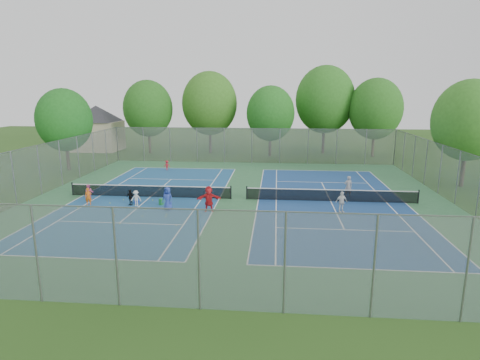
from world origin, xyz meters
name	(u,v)px	position (x,y,z in m)	size (l,w,h in m)	color
ground	(239,199)	(0.00, 0.00, 0.00)	(120.00, 120.00, 0.00)	#284D18
court_pad	(239,199)	(0.00, 0.00, 0.01)	(32.00, 32.00, 0.01)	#31693F
court_left	(151,197)	(-7.00, 0.00, 0.02)	(10.97, 23.77, 0.01)	navy
court_right	(331,201)	(7.00, 0.00, 0.02)	(10.97, 23.77, 0.01)	navy
net_left	(150,191)	(-7.00, 0.00, 0.46)	(12.87, 0.10, 0.91)	black
net_right	(331,196)	(7.00, 0.00, 0.46)	(12.87, 0.10, 0.91)	black
fence_north	(252,146)	(0.00, 16.00, 2.00)	(32.00, 0.10, 4.00)	gray
fence_south	(199,261)	(0.00, -16.00, 2.00)	(32.00, 0.10, 4.00)	gray
fence_west	(39,170)	(-16.00, 0.00, 2.00)	(32.00, 0.10, 4.00)	gray
fence_east	(458,178)	(16.00, 0.00, 2.00)	(32.00, 0.10, 4.00)	gray
house	(97,120)	(-22.00, 24.00, 4.21)	(11.03, 11.03, 7.30)	#B7A88C
tree_nw	(148,109)	(-14.00, 22.00, 5.89)	(6.40, 6.40, 9.58)	#443326
tree_nl	(210,103)	(-6.00, 23.00, 6.54)	(7.20, 7.20, 10.69)	#443326
tree_nc	(270,114)	(2.00, 21.00, 5.39)	(6.00, 6.00, 8.85)	#443326
tree_nr	(325,100)	(9.00, 24.00, 7.04)	(7.60, 7.60, 11.42)	#443326
tree_ne	(376,109)	(15.00, 22.00, 5.97)	(6.60, 6.60, 9.77)	#443326
tree_side_w	(64,120)	(-19.00, 10.00, 5.24)	(5.60, 5.60, 8.47)	#443326
tree_side_e	(469,120)	(19.00, 6.00, 5.74)	(6.00, 6.00, 9.20)	#443326
ball_crate	(136,201)	(-7.50, -1.81, 0.14)	(0.32, 0.32, 0.27)	#173AB3
ball_hopper	(161,202)	(-5.54, -2.11, 0.24)	(0.24, 0.24, 0.48)	#248438
student_a	(88,197)	(-10.81, -2.61, 0.64)	(0.47, 0.31, 1.29)	#DA5F14
student_b	(89,193)	(-11.30, -1.45, 0.63)	(0.62, 0.48, 1.27)	#DB558F
student_c	(136,198)	(-7.23, -2.59, 0.59)	(0.76, 0.44, 1.17)	silver
student_d	(130,197)	(-7.74, -2.38, 0.59)	(0.69, 0.29, 1.18)	black
student_e	(168,199)	(-4.69, -3.34, 0.83)	(0.81, 0.53, 1.66)	#293F97
student_f	(209,199)	(-1.76, -3.40, 0.90)	(1.68, 0.53, 1.81)	red
child_far_baseline	(167,165)	(-8.59, 10.74, 0.52)	(0.67, 0.39, 1.04)	#AC1825
instructor	(348,187)	(8.49, 1.41, 0.85)	(0.62, 0.41, 1.71)	#949496
teen_court_b	(341,202)	(7.34, -2.74, 0.74)	(0.87, 0.36, 1.49)	silver
tennis_ball_0	(110,203)	(-9.42, -2.14, 0.03)	(0.07, 0.07, 0.07)	#A5C92E
tennis_ball_1	(153,200)	(-6.50, -1.05, 0.03)	(0.07, 0.07, 0.07)	#DBF338
tennis_ball_2	(166,217)	(-4.40, -5.03, 0.03)	(0.07, 0.07, 0.07)	#D1E034
tennis_ball_3	(115,215)	(-7.90, -4.97, 0.03)	(0.07, 0.07, 0.07)	yellow
tennis_ball_4	(78,208)	(-11.27, -3.43, 0.03)	(0.07, 0.07, 0.07)	#C5E936
tennis_ball_5	(143,216)	(-5.97, -4.99, 0.03)	(0.07, 0.07, 0.07)	#C6D331
tennis_ball_6	(115,223)	(-7.25, -6.56, 0.03)	(0.07, 0.07, 0.07)	#CAE635
tennis_ball_7	(120,224)	(-6.90, -6.64, 0.03)	(0.07, 0.07, 0.07)	#BCDC33
tennis_ball_8	(124,200)	(-8.75, -1.15, 0.03)	(0.07, 0.07, 0.07)	#ACCF30
tennis_ball_9	(145,210)	(-6.28, -3.50, 0.03)	(0.07, 0.07, 0.07)	#B8D932
tennis_ball_10	(177,226)	(-3.26, -6.64, 0.03)	(0.07, 0.07, 0.07)	gold
tennis_ball_11	(167,215)	(-4.46, -4.52, 0.03)	(0.07, 0.07, 0.07)	#C5D832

